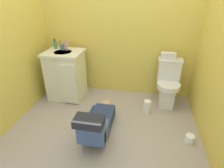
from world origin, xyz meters
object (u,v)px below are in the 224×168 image
toilet (168,84)px  toilet_paper_roll (190,139)px  soap_dispenser (55,45)px  bottle_blue (63,47)px  tissue_box (168,56)px  faucet (66,46)px  paper_towel_roll (147,107)px  bottle_amber (60,45)px  bottle_pink (66,45)px  vanity_cabinet (66,75)px  person_plumber (98,122)px

toilet → toilet_paper_roll: size_ratio=6.82×
soap_dispenser → bottle_blue: soap_dispenser is taller
tissue_box → soap_dispenser: bearing=-178.8°
faucet → bottle_blue: bearing=-111.6°
bottle_blue → toilet_paper_roll: bearing=-23.4°
soap_dispenser → toilet_paper_roll: size_ratio=1.51×
bottle_blue → paper_towel_roll: (1.41, -0.32, -0.77)m
bottle_amber → bottle_blue: bottle_amber is taller
tissue_box → bottle_pink: size_ratio=1.35×
bottle_blue → toilet_paper_roll: bottle_blue is taller
vanity_cabinet → bottle_blue: size_ratio=7.94×
bottle_blue → bottle_pink: bearing=12.7°
toilet → paper_towel_roll: 0.51m
toilet → bottle_blue: (-1.71, -0.00, 0.50)m
bottle_blue → paper_towel_roll: 1.64m
toilet_paper_roll → bottle_pink: bearing=155.7°
soap_dispenser → toilet_paper_roll: bearing=-23.1°
faucet → bottle_blue: (-0.03, -0.08, 0.00)m
toilet → paper_towel_roll: bearing=-133.2°
toilet_paper_roll → tissue_box: bearing=106.8°
faucet → vanity_cabinet: bearing=-88.7°
soap_dispenser → paper_towel_roll: soap_dispenser is taller
paper_towel_roll → bottle_blue: bearing=167.4°
vanity_cabinet → paper_towel_roll: bearing=-10.1°
tissue_box → paper_towel_roll: bearing=-121.9°
vanity_cabinet → toilet_paper_roll: 2.10m
person_plumber → toilet_paper_roll: person_plumber is taller
bottle_pink → toilet_paper_roll: 2.25m
person_plumber → bottle_pink: size_ratio=6.55×
faucet → paper_towel_roll: (1.38, -0.39, -0.77)m
bottle_amber → bottle_pink: (0.12, -0.06, 0.01)m
bottle_amber → bottle_pink: bearing=-26.0°
tissue_box → soap_dispenser: size_ratio=1.33×
faucet → person_plumber: 1.42m
vanity_cabinet → faucet: (-0.00, 0.15, 0.45)m
soap_dispenser → paper_towel_roll: bearing=-13.3°
faucet → bottle_blue: 0.08m
toilet → faucet: bearing=177.5°
vanity_cabinet → bottle_pink: 0.49m
toilet_paper_roll → paper_towel_roll: bearing=135.5°
toilet → paper_towel_roll: toilet is taller
tissue_box → bottle_blue: (-1.67, -0.09, 0.07)m
soap_dispenser → bottle_amber: (0.09, 0.02, 0.00)m
faucet → tissue_box: size_ratio=0.45×
bottle_pink → paper_towel_roll: bearing=-13.5°
soap_dispenser → toilet_paper_roll: soap_dispenser is taller
bottle_blue → toilet_paper_roll: (1.95, -0.84, -0.82)m
bottle_amber → bottle_blue: (0.07, -0.07, -0.02)m
bottle_blue → soap_dispenser: bearing=160.3°
paper_towel_roll → tissue_box: bearing=58.1°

